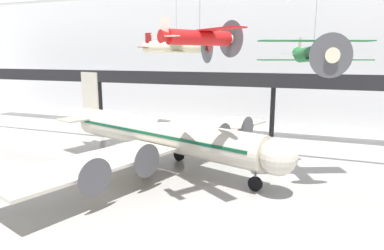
% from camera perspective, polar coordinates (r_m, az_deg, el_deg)
% --- Properties ---
extents(ground_plane, '(260.00, 260.00, 0.00)m').
position_cam_1_polar(ground_plane, '(26.01, 3.84, -15.47)').
color(ground_plane, '#9E9B96').
extents(hangar_back_wall, '(140.00, 3.00, 23.99)m').
position_cam_1_polar(hangar_back_wall, '(60.24, 14.82, 11.25)').
color(hangar_back_wall, white).
rests_on(hangar_back_wall, ground).
extents(mezzanine_walkway, '(110.00, 3.20, 9.47)m').
position_cam_1_polar(mezzanine_walkway, '(50.44, 13.31, 6.62)').
color(mezzanine_walkway, black).
rests_on(mezzanine_walkway, ground).
extents(airliner_silver_main, '(30.02, 34.92, 9.78)m').
position_cam_1_polar(airliner_silver_main, '(36.99, -5.36, -1.63)').
color(airliner_silver_main, beige).
rests_on(airliner_silver_main, ground).
extents(suspended_plane_cream_biplane, '(7.73, 9.51, 7.46)m').
position_cam_1_polar(suspended_plane_cream_biplane, '(37.15, -2.57, 12.92)').
color(suspended_plane_cream_biplane, beige).
extents(suspended_plane_green_biplane, '(9.73, 8.44, 8.43)m').
position_cam_1_polar(suspended_plane_green_biplane, '(32.76, 19.58, 11.23)').
color(suspended_plane_green_biplane, '#1E6B33').
extents(suspended_plane_red_highwing, '(7.25, 6.68, 6.87)m').
position_cam_1_polar(suspended_plane_red_highwing, '(25.69, 1.30, 14.46)').
color(suspended_plane_red_highwing, red).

